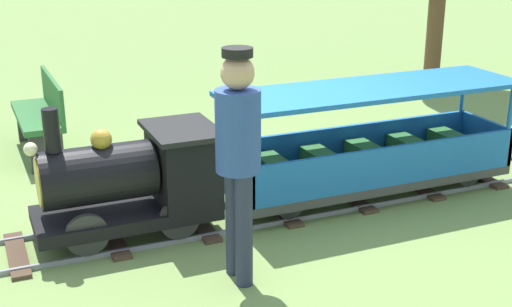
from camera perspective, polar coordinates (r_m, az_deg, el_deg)
ground_plane at (r=5.88m, az=0.67°, el=-4.98°), size 60.00×60.00×0.00m
track at (r=5.92m, az=1.78°, el=-4.64°), size 0.76×6.40×0.04m
locomotive at (r=5.38m, az=-9.87°, el=-2.04°), size 0.72×1.45×1.06m
passenger_car at (r=6.19m, az=9.40°, el=0.16°), size 0.82×2.70×0.97m
conductor_person at (r=4.50m, az=-1.49°, el=0.42°), size 0.30×0.30×1.62m
park_bench at (r=7.57m, az=-17.32°, el=2.98°), size 1.31×0.42×0.82m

